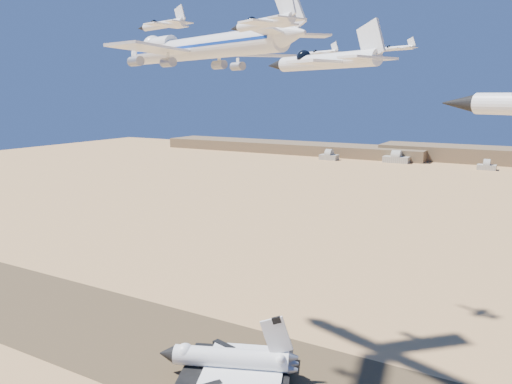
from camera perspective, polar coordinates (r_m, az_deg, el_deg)
The scene contains 10 objects.
ground at distance 164.46m, azimuth -7.24°, elevation -18.06°, with size 1200.00×1200.00×0.00m, color tan.
runway at distance 164.45m, azimuth -7.24°, elevation -18.05°, with size 600.00×50.00×0.06m, color #4B3B25.
hangars at distance 616.14m, azimuth 15.24°, elevation 3.66°, with size 200.50×29.50×30.00m.
shuttle at distance 150.14m, azimuth -3.01°, elevation -18.68°, with size 40.79×33.91×19.84m.
carrier_747 at distance 147.00m, azimuth -7.14°, elevation 15.95°, with size 77.60×57.58×19.51m.
chase_jet_a at distance 94.86m, azimuth -10.67°, elevation 18.29°, with size 13.84×7.97×3.51m.
chase_jet_b at distance 69.81m, azimuth 0.81°, elevation 18.78°, with size 13.82×8.39×3.59m.
chase_jet_c at distance 48.71m, azimuth 7.70°, elevation 14.62°, with size 15.09×9.25×3.92m.
chase_jet_e at distance 179.01m, azimuth 7.48°, elevation 15.49°, with size 16.07×9.51×4.13m.
chase_jet_f at distance 184.17m, azimuth 15.69°, elevation 15.54°, with size 15.89×9.33×4.06m.
Camera 1 is at (87.69, -114.03, 79.71)m, focal length 35.00 mm.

